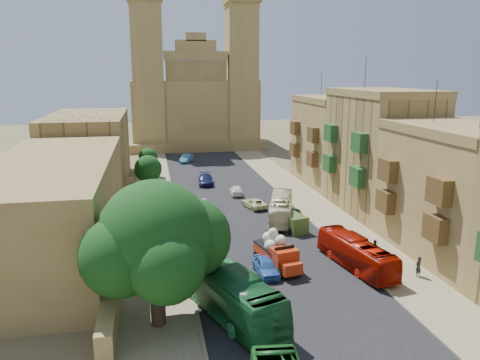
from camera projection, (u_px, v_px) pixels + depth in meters
name	position (u px, v px, depth m)	size (l,w,h in m)	color
ground	(323.00, 343.00, 27.64)	(260.00, 260.00, 0.00)	brown
road_surface	(234.00, 205.00, 56.34)	(14.00, 140.00, 0.01)	black
sidewalk_east	(309.00, 201.00, 58.10)	(5.00, 140.00, 0.01)	#7F7353
sidewalk_west	(154.00, 209.00, 54.59)	(5.00, 140.00, 0.01)	#7F7353
kerb_east	(290.00, 202.00, 57.62)	(0.25, 140.00, 0.12)	#7F7353
kerb_west	(175.00, 208.00, 55.04)	(0.25, 140.00, 0.12)	#7F7353
townhouse_b	(457.00, 192.00, 39.84)	(9.00, 14.00, 14.90)	olive
townhouse_c	(380.00, 151.00, 52.96)	(9.00, 14.00, 17.40)	olive
townhouse_d	(333.00, 140.00, 66.52)	(9.00, 14.00, 15.90)	olive
west_wall	(123.00, 231.00, 44.27)	(1.00, 40.00, 1.80)	olive
west_building_low	(54.00, 207.00, 40.60)	(10.00, 28.00, 8.40)	brown
west_building_mid	(89.00, 150.00, 65.30)	(10.00, 22.00, 10.00)	olive
church	(194.00, 101.00, 100.73)	(28.00, 22.50, 36.30)	olive
ficus_tree	(157.00, 241.00, 28.49)	(9.36, 8.61, 9.36)	#34261A
street_tree_a	(149.00, 235.00, 36.57)	(3.06, 3.06, 4.70)	#34261A
street_tree_b	(148.00, 196.00, 48.05)	(3.10, 3.10, 4.76)	#34261A
street_tree_c	(148.00, 169.00, 59.43)	(3.49, 3.49, 5.37)	#34261A
street_tree_d	(148.00, 158.00, 71.06)	(2.88, 2.88, 4.43)	#34261A
red_truck	(277.00, 252.00, 37.99)	(3.08, 5.63, 3.13)	red
olive_pickup	(290.00, 222.00, 47.33)	(2.87, 4.53, 1.73)	#39521F
bus_green_north	(225.00, 289.00, 30.92)	(2.69, 11.51, 3.21)	#1D6531
bus_red_east	(356.00, 253.00, 37.97)	(2.10, 8.97, 2.50)	#9C1003
bus_cream_east	(281.00, 208.00, 50.38)	(2.20, 9.41, 2.62)	beige
car_blue_a	(266.00, 266.00, 36.89)	(1.57, 3.90, 1.33)	#3262B2
car_white_a	(201.00, 206.00, 53.28)	(1.46, 4.17, 1.38)	white
car_cream	(254.00, 203.00, 55.06)	(1.87, 4.07, 1.13)	beige
car_dkblue	(206.00, 180.00, 66.46)	(1.99, 4.89, 1.42)	#111644
car_white_b	(236.00, 190.00, 60.86)	(1.52, 3.77, 1.28)	white
car_blue_b	(186.00, 158.00, 83.09)	(1.50, 4.30, 1.42)	teal
pedestrian_a	(418.00, 266.00, 36.42)	(0.61, 0.40, 1.67)	#252329
pedestrian_c	(375.00, 250.00, 39.68)	(1.05, 0.44, 1.80)	#303039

